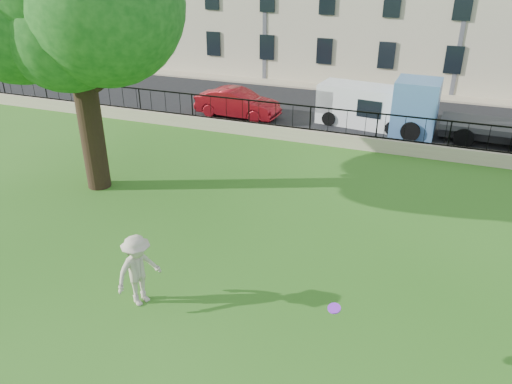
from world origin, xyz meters
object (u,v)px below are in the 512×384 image
at_px(frisbee, 334,308).
at_px(blue_truck, 463,112).
at_px(man, 138,270).
at_px(red_sedan, 238,103).
at_px(white_van, 366,106).

bearing_deg(frisbee, blue_truck, 81.14).
bearing_deg(man, red_sedan, 35.94).
bearing_deg(blue_truck, man, -113.13).
height_order(man, blue_truck, blue_truck).
relative_size(frisbee, blue_truck, 0.04).
bearing_deg(man, blue_truck, -3.02).
xyz_separation_m(frisbee, white_van, (-2.00, 16.61, -0.57)).
xyz_separation_m(man, white_van, (2.97, 16.17, 0.02)).
bearing_deg(man, frisbee, -72.49).
height_order(red_sedan, white_van, white_van).
xyz_separation_m(frisbee, blue_truck, (2.50, 16.05, -0.25)).
height_order(man, white_van, white_van).
distance_m(white_van, blue_truck, 4.55).
bearing_deg(red_sedan, white_van, -77.58).
height_order(red_sedan, blue_truck, blue_truck).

